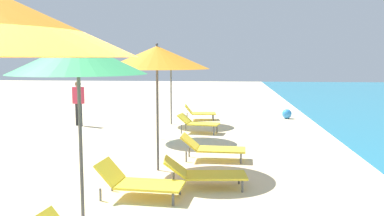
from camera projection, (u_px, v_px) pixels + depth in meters
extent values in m
cylinder|color=#4C4C51|center=(81.00, 150.00, 5.79)|extent=(0.05, 0.05, 2.12)
cone|color=#3FB266|center=(78.00, 58.00, 5.64)|extent=(1.90, 1.90, 0.45)
sphere|color=#4C4C51|center=(77.00, 39.00, 5.60)|extent=(0.06, 0.06, 0.06)
cube|color=yellow|center=(150.00, 185.00, 6.88)|extent=(1.14, 0.71, 0.04)
cube|color=yellow|center=(110.00, 172.00, 6.97)|extent=(0.39, 0.65, 0.38)
cylinder|color=#59595E|center=(180.00, 189.00, 7.07)|extent=(0.04, 0.04, 0.21)
cylinder|color=#59595E|center=(173.00, 199.00, 6.56)|extent=(0.04, 0.04, 0.21)
cylinder|color=#59595E|center=(112.00, 185.00, 7.28)|extent=(0.04, 0.04, 0.21)
cylinder|color=#59595E|center=(100.00, 195.00, 6.77)|extent=(0.04, 0.04, 0.21)
cylinder|color=#4C4C51|center=(158.00, 120.00, 8.52)|extent=(0.05, 0.05, 2.13)
cone|color=orange|center=(157.00, 57.00, 8.37)|extent=(2.16, 2.16, 0.46)
sphere|color=#4C4C51|center=(157.00, 44.00, 8.34)|extent=(0.06, 0.06, 0.06)
cube|color=yellow|center=(221.00, 150.00, 9.45)|extent=(1.12, 0.63, 0.04)
cube|color=yellow|center=(190.00, 141.00, 9.52)|extent=(0.41, 0.61, 0.33)
cylinder|color=#59595E|center=(241.00, 154.00, 9.65)|extent=(0.04, 0.04, 0.24)
cylinder|color=#59595E|center=(241.00, 159.00, 9.17)|extent=(0.04, 0.04, 0.24)
cylinder|color=#59595E|center=(189.00, 152.00, 9.81)|extent=(0.04, 0.04, 0.24)
cylinder|color=#59595E|center=(186.00, 157.00, 9.32)|extent=(0.04, 0.04, 0.24)
cube|color=yellow|center=(216.00, 175.00, 7.43)|extent=(1.15, 0.69, 0.04)
cube|color=yellow|center=(175.00, 167.00, 7.41)|extent=(0.46, 0.62, 0.31)
cylinder|color=#59595E|center=(239.00, 178.00, 7.69)|extent=(0.04, 0.04, 0.22)
cylinder|color=#59595E|center=(242.00, 186.00, 7.21)|extent=(0.04, 0.04, 0.22)
cylinder|color=#59595E|center=(173.00, 178.00, 7.68)|extent=(0.04, 0.04, 0.22)
cylinder|color=#59595E|center=(172.00, 186.00, 7.20)|extent=(0.04, 0.04, 0.22)
cylinder|color=#4C4C51|center=(157.00, 102.00, 11.89)|extent=(0.05, 0.05, 2.17)
cone|color=#338CD8|center=(157.00, 57.00, 11.74)|extent=(1.98, 1.98, 0.43)
sphere|color=#4C4C51|center=(157.00, 48.00, 11.71)|extent=(0.06, 0.06, 0.06)
cube|color=yellow|center=(204.00, 124.00, 12.90)|extent=(1.04, 0.75, 0.04)
cube|color=yellow|center=(184.00, 118.00, 13.04)|extent=(0.43, 0.65, 0.29)
cylinder|color=#59595E|center=(217.00, 128.00, 13.06)|extent=(0.04, 0.04, 0.28)
cylinder|color=#59595E|center=(214.00, 131.00, 12.58)|extent=(0.04, 0.04, 0.28)
cylinder|color=#59595E|center=(186.00, 127.00, 13.33)|extent=(0.04, 0.04, 0.28)
cylinder|color=#59595E|center=(181.00, 129.00, 12.85)|extent=(0.04, 0.04, 0.28)
cylinder|color=#4C4C51|center=(171.00, 95.00, 14.60)|extent=(0.05, 0.05, 2.08)
cone|color=yellow|center=(171.00, 61.00, 14.46)|extent=(1.95, 1.95, 0.36)
sphere|color=#4C4C51|center=(171.00, 55.00, 14.43)|extent=(0.06, 0.06, 0.06)
cube|color=yellow|center=(204.00, 113.00, 15.77)|extent=(0.98, 0.76, 0.04)
cube|color=yellow|center=(188.00, 109.00, 15.74)|extent=(0.34, 0.70, 0.33)
cylinder|color=#59595E|center=(213.00, 116.00, 16.07)|extent=(0.04, 0.04, 0.23)
cylinder|color=#59595E|center=(213.00, 118.00, 15.50)|extent=(0.04, 0.04, 0.23)
cylinder|color=#59595E|center=(187.00, 116.00, 16.06)|extent=(0.04, 0.04, 0.23)
cylinder|color=#59595E|center=(187.00, 118.00, 15.49)|extent=(0.04, 0.04, 0.23)
cylinder|color=#262628|center=(77.00, 115.00, 14.41)|extent=(0.11, 0.11, 0.78)
cylinder|color=#262628|center=(81.00, 115.00, 14.33)|extent=(0.11, 0.11, 0.78)
cube|color=#D8334C|center=(78.00, 95.00, 14.29)|extent=(0.42, 0.34, 0.58)
sphere|color=brown|center=(78.00, 84.00, 14.24)|extent=(0.21, 0.21, 0.21)
sphere|color=#338CD8|center=(287.00, 114.00, 16.09)|extent=(0.38, 0.38, 0.38)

